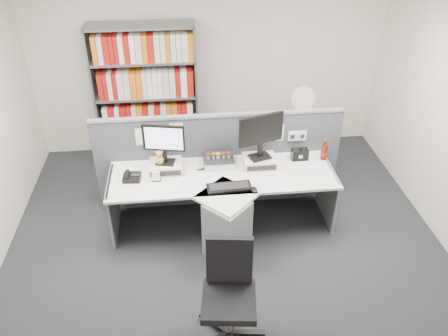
{
  "coord_description": "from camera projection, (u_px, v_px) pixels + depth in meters",
  "views": [
    {
      "loc": [
        -0.42,
        -3.44,
        3.64
      ],
      "look_at": [
        0.0,
        0.65,
        0.92
      ],
      "focal_mm": 36.23,
      "sensor_mm": 36.0,
      "label": 1
    }
  ],
  "objects": [
    {
      "name": "desk_calendar",
      "position": [
        156.0,
        177.0,
        5.05
      ],
      "size": [
        0.09,
        0.07,
        0.11
      ],
      "color": "black",
      "rests_on": "desk"
    },
    {
      "name": "desk_phone",
      "position": [
        131.0,
        177.0,
        5.08
      ],
      "size": [
        0.21,
        0.19,
        0.08
      ],
      "color": "black",
      "rests_on": "desk"
    },
    {
      "name": "plush_toy",
      "position": [
        160.0,
        158.0,
        5.14
      ],
      "size": [
        0.1,
        0.1,
        0.18
      ],
      "color": "gold",
      "rests_on": "monitor_riser_left"
    },
    {
      "name": "figurines",
      "position": [
        218.0,
        155.0,
        5.27
      ],
      "size": [
        0.29,
        0.05,
        0.09
      ],
      "color": "beige",
      "rests_on": "desktop_pc"
    },
    {
      "name": "desk",
      "position": [
        224.0,
        205.0,
        5.14
      ],
      "size": [
        2.6,
        1.2,
        0.72
      ],
      "color": "silver",
      "rests_on": "ground"
    },
    {
      "name": "desk_fan",
      "position": [
        302.0,
        100.0,
        6.08
      ],
      "size": [
        0.33,
        0.19,
        0.55
      ],
      "color": "white",
      "rests_on": "filing_cabinet"
    },
    {
      "name": "speaker",
      "position": [
        300.0,
        154.0,
        5.42
      ],
      "size": [
        0.2,
        0.11,
        0.13
      ],
      "primitive_type": "cube",
      "color": "black",
      "rests_on": "desk"
    },
    {
      "name": "mouse",
      "position": [
        254.0,
        190.0,
        4.9
      ],
      "size": [
        0.07,
        0.11,
        0.04
      ],
      "primitive_type": "ellipsoid",
      "color": "black",
      "rests_on": "desk"
    },
    {
      "name": "ground",
      "position": [
        230.0,
        271.0,
        4.9
      ],
      "size": [
        5.5,
        5.5,
        0.0
      ],
      "primitive_type": "plane",
      "color": "#282B2F",
      "rests_on": "ground"
    },
    {
      "name": "office_chair",
      "position": [
        229.0,
        290.0,
        4.0
      ],
      "size": [
        0.65,
        0.66,
        0.99
      ],
      "color": "silver",
      "rests_on": "ground"
    },
    {
      "name": "desktop_pc",
      "position": [
        219.0,
        161.0,
        5.34
      ],
      "size": [
        0.35,
        0.31,
        0.09
      ],
      "color": "black",
      "rests_on": "desk"
    },
    {
      "name": "monitor_left",
      "position": [
        164.0,
        141.0,
        5.04
      ],
      "size": [
        0.47,
        0.19,
        0.48
      ],
      "color": "black",
      "rests_on": "monitor_riser_left"
    },
    {
      "name": "room_shell",
      "position": [
        232.0,
        125.0,
        3.91
      ],
      "size": [
        5.04,
        5.54,
        2.72
      ],
      "color": "silver",
      "rests_on": "ground"
    },
    {
      "name": "monitor_riser_right",
      "position": [
        260.0,
        161.0,
        5.32
      ],
      "size": [
        0.38,
        0.31,
        0.1
      ],
      "color": "beige",
      "rests_on": "desk"
    },
    {
      "name": "monitor_riser_left",
      "position": [
        166.0,
        166.0,
        5.23
      ],
      "size": [
        0.38,
        0.31,
        0.1
      ],
      "color": "beige",
      "rests_on": "desk"
    },
    {
      "name": "monitor_right",
      "position": [
        261.0,
        133.0,
        5.11
      ],
      "size": [
        0.53,
        0.24,
        0.55
      ],
      "color": "black",
      "rests_on": "monitor_riser_right"
    },
    {
      "name": "filing_cabinet",
      "position": [
        298.0,
        145.0,
        6.46
      ],
      "size": [
        0.45,
        0.61,
        0.7
      ],
      "color": "slate",
      "rests_on": "ground"
    },
    {
      "name": "shelving_unit",
      "position": [
        147.0,
        98.0,
        6.31
      ],
      "size": [
        1.41,
        0.4,
        2.0
      ],
      "color": "slate",
      "rests_on": "ground"
    },
    {
      "name": "keyboard",
      "position": [
        229.0,
        187.0,
        4.95
      ],
      "size": [
        0.5,
        0.21,
        0.03
      ],
      "color": "black",
      "rests_on": "desk"
    },
    {
      "name": "cola_bottle",
      "position": [
        324.0,
        152.0,
        5.4
      ],
      "size": [
        0.08,
        0.08,
        0.27
      ],
      "color": "#3F190A",
      "rests_on": "desk"
    },
    {
      "name": "partition",
      "position": [
        219.0,
        160.0,
        5.58
      ],
      "size": [
        3.0,
        0.08,
        1.27
      ],
      "color": "#494A53",
      "rests_on": "ground"
    }
  ]
}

